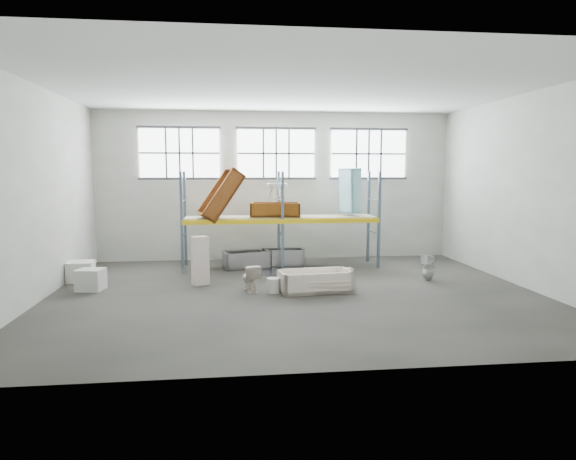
{
  "coord_description": "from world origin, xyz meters",
  "views": [
    {
      "loc": [
        -1.61,
        -12.19,
        3.02
      ],
      "look_at": [
        0.0,
        1.5,
        1.4
      ],
      "focal_mm": 31.5,
      "sensor_mm": 36.0,
      "label": 1
    }
  ],
  "objects": [
    {
      "name": "window_left",
      "position": [
        -3.2,
        4.94,
        3.6
      ],
      "size": [
        2.6,
        0.04,
        1.6
      ],
      "primitive_type": "cube",
      "color": "white",
      "rests_on": "wall_back"
    },
    {
      "name": "floor",
      "position": [
        0.0,
        0.0,
        -0.05
      ],
      "size": [
        12.0,
        10.0,
        0.1
      ],
      "primitive_type": "cube",
      "color": "#4C4941",
      "rests_on": "ground"
    },
    {
      "name": "wall_front",
      "position": [
        0.0,
        -5.05,
        2.5
      ],
      "size": [
        12.0,
        0.1,
        5.0
      ],
      "primitive_type": "cube",
      "color": "#BBBAAD",
      "rests_on": "ground"
    },
    {
      "name": "rack_upright_mb",
      "position": [
        0.0,
        4.1,
        1.5
      ],
      "size": [
        0.08,
        0.08,
        3.0
      ],
      "primitive_type": "cube",
      "color": "slate",
      "rests_on": "floor"
    },
    {
      "name": "wall_left",
      "position": [
        -6.05,
        0.0,
        2.5
      ],
      "size": [
        0.1,
        10.0,
        5.0
      ],
      "primitive_type": "cube",
      "color": "#B1B1A5",
      "rests_on": "ground"
    },
    {
      "name": "rust_tub_tilted",
      "position": [
        -1.85,
        3.26,
        2.29
      ],
      "size": [
        1.54,
        1.14,
        1.67
      ],
      "primitive_type": null,
      "rotation": [
        0.0,
        -0.96,
        0.27
      ],
      "color": "#834B0C",
      "rests_on": "shelf_deck"
    },
    {
      "name": "rack_beam_back",
      "position": [
        0.0,
        4.1,
        1.5
      ],
      "size": [
        6.0,
        0.1,
        0.14
      ],
      "primitive_type": "cube",
      "color": "yellow",
      "rests_on": "floor"
    },
    {
      "name": "rack_upright_ra",
      "position": [
        3.0,
        2.9,
        1.5
      ],
      "size": [
        0.08,
        0.08,
        3.0
      ],
      "primitive_type": "cube",
      "color": "slate",
      "rests_on": "floor"
    },
    {
      "name": "rack_upright_rb",
      "position": [
        3.0,
        4.1,
        1.5
      ],
      "size": [
        0.08,
        0.08,
        3.0
      ],
      "primitive_type": "cube",
      "color": "slate",
      "rests_on": "floor"
    },
    {
      "name": "carton_near",
      "position": [
        -5.12,
        0.89,
        0.27
      ],
      "size": [
        0.72,
        0.65,
        0.54
      ],
      "primitive_type": "cube",
      "rotation": [
        0.0,
        0.0,
        -0.19
      ],
      "color": "silver",
      "rests_on": "floor"
    },
    {
      "name": "carton_far",
      "position": [
        -5.66,
        1.98,
        0.28
      ],
      "size": [
        0.71,
        0.71,
        0.55
      ],
      "primitive_type": "cube",
      "rotation": [
        0.0,
        0.0,
        0.07
      ],
      "color": "silver",
      "rests_on": "floor"
    },
    {
      "name": "wall_right",
      "position": [
        6.05,
        0.0,
        2.5
      ],
      "size": [
        0.1,
        10.0,
        5.0
      ],
      "primitive_type": "cube",
      "color": "#9C9C92",
      "rests_on": "ground"
    },
    {
      "name": "rack_upright_ma",
      "position": [
        0.0,
        2.9,
        1.5
      ],
      "size": [
        0.08,
        0.08,
        3.0
      ],
      "primitive_type": "cube",
      "color": "slate",
      "rests_on": "floor"
    },
    {
      "name": "blue_tub_upright",
      "position": [
        2.25,
        3.64,
        2.4
      ],
      "size": [
        0.68,
        0.79,
        1.42
      ],
      "primitive_type": null,
      "rotation": [
        0.0,
        1.54,
        0.43
      ],
      "color": "#88CBDA",
      "rests_on": "shelf_deck"
    },
    {
      "name": "bucket",
      "position": [
        -0.54,
        0.07,
        0.19
      ],
      "size": [
        0.39,
        0.39,
        0.37
      ],
      "primitive_type": "cylinder",
      "rotation": [
        0.0,
        0.0,
        0.26
      ],
      "color": "silver",
      "rests_on": "floor"
    },
    {
      "name": "sink_on_shelf",
      "position": [
        -0.12,
        3.36,
        2.09
      ],
      "size": [
        0.79,
        0.69,
        0.59
      ],
      "primitive_type": "imported",
      "rotation": [
        0.0,
        0.0,
        0.31
      ],
      "color": "silver",
      "rests_on": "rust_tub_flat"
    },
    {
      "name": "wet_patch",
      "position": [
        0.0,
        2.7,
        0.0
      ],
      "size": [
        1.8,
        1.8,
        0.0
      ],
      "primitive_type": "cylinder",
      "color": "black",
      "rests_on": "floor"
    },
    {
      "name": "shelf_deck",
      "position": [
        0.0,
        3.5,
        1.58
      ],
      "size": [
        5.9,
        1.1,
        0.03
      ],
      "primitive_type": "cube",
      "color": "gray",
      "rests_on": "floor"
    },
    {
      "name": "rust_tub_flat",
      "position": [
        -0.16,
        3.42,
        1.82
      ],
      "size": [
        1.62,
        0.93,
        0.43
      ],
      "primitive_type": null,
      "rotation": [
        0.0,
        0.0,
        -0.14
      ],
      "color": "brown",
      "rests_on": "shelf_deck"
    },
    {
      "name": "wall_back",
      "position": [
        0.0,
        5.05,
        2.5
      ],
      "size": [
        12.0,
        0.1,
        5.0
      ],
      "primitive_type": "cube",
      "color": "#A3A296",
      "rests_on": "ground"
    },
    {
      "name": "rack_upright_lb",
      "position": [
        -3.0,
        4.1,
        1.5
      ],
      "size": [
        0.08,
        0.08,
        3.0
      ],
      "primitive_type": "cube",
      "color": "slate",
      "rests_on": "floor"
    },
    {
      "name": "rack_upright_la",
      "position": [
        -3.0,
        2.9,
        1.5
      ],
      "size": [
        0.08,
        0.08,
        3.0
      ],
      "primitive_type": "cube",
      "color": "slate",
      "rests_on": "floor"
    },
    {
      "name": "bathtub_beige",
      "position": [
        0.52,
        0.11,
        0.26
      ],
      "size": [
        1.87,
        1.05,
        0.53
      ],
      "primitive_type": null,
      "rotation": [
        0.0,
        0.0,
        0.12
      ],
      "color": "#F2DECC",
      "rests_on": "floor"
    },
    {
      "name": "rack_beam_front",
      "position": [
        0.0,
        2.9,
        1.5
      ],
      "size": [
        6.0,
        0.1,
        0.14
      ],
      "primitive_type": "cube",
      "color": "yellow",
      "rests_on": "floor"
    },
    {
      "name": "ceiling",
      "position": [
        0.0,
        0.0,
        5.05
      ],
      "size": [
        12.0,
        10.0,
        0.1
      ],
      "primitive_type": "cube",
      "color": "silver",
      "rests_on": "ground"
    },
    {
      "name": "window_mid",
      "position": [
        0.0,
        4.94,
        3.6
      ],
      "size": [
        2.6,
        0.04,
        1.6
      ],
      "primitive_type": "cube",
      "color": "white",
      "rests_on": "wall_back"
    },
    {
      "name": "window_right",
      "position": [
        3.2,
        4.94,
        3.6
      ],
      "size": [
        2.6,
        0.04,
        1.6
      ],
      "primitive_type": "cube",
      "color": "white",
      "rests_on": "wall_back"
    },
    {
      "name": "sink_in_tub",
      "position": [
        0.2,
        0.72,
        0.16
      ],
      "size": [
        0.52,
        0.52,
        0.17
      ],
      "primitive_type": "imported",
      "rotation": [
        0.0,
        0.0,
        0.08
      ],
      "color": "beige",
      "rests_on": "bathtub_beige"
    },
    {
      "name": "cistern_spare",
      "position": [
        1.39,
        0.55,
        0.28
      ],
      "size": [
        0.46,
        0.31,
        0.4
      ],
      "primitive_type": "cube",
      "rotation": [
        0.0,
        0.0,
        0.28
      ],
      "color": "beige",
      "rests_on": "bathtub_beige"
    },
    {
      "name": "steel_tub_right",
      "position": [
        0.05,
        3.76,
        0.26
      ],
      "size": [
        1.42,
        0.67,
        0.52
      ],
      "primitive_type": null,
      "rotation": [
        0.0,
        0.0,
        -0.01
      ],
      "color": "#A0A3A8",
      "rests_on": "floor"
    },
    {
      "name": "toilet_beige",
      "position": [
        -1.1,
        0.32,
        0.34
      ],
      "size": [
        0.54,
        0.74,
        0.68
      ],
      "primitive_type": "imported",
      "rotation": [
        0.0,
        0.0,
        3.4
      ],
      "color": "#F1E0CD",
      "rests_on": "floor"
    },
    {
      "name": "cistern_tall",
      "position": [
        -2.38,
        1.18,
        0.65
      ],
      "size": [
        0.49,
        0.42,
        1.3
      ],
      "primitive_type": "cube",
      "rotation": [
        0.0,
        0.0,
        0.42
      ],
      "color": "#F4DBD1",
      "rests_on": "floor"
    },
    {
      "name": "steel_tub_left",
      "position": [
        -1.07,
        3.4,
        0.26
      ],
      "size": [
        1.55,
        1.02,
        0.52
      ],
      "primitive_type": null,
      "rotation": [
        0.0,
        0.0,
        0.26
      ],
      "color": "#96979C",
      "rests_on": "floor"
    },
    {
      "name": "toilet_white",
      "position": [
        3.88,
        1.05,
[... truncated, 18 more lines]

